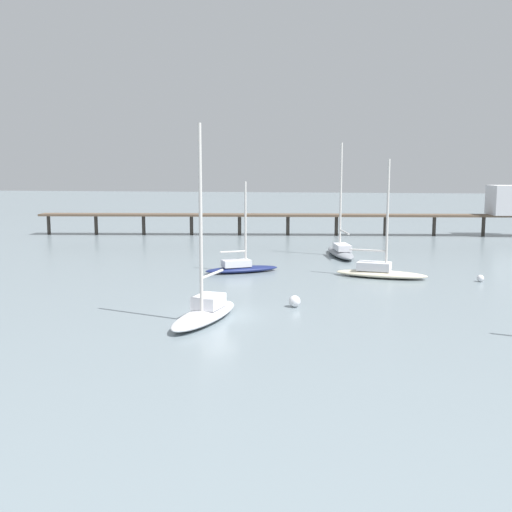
{
  "coord_description": "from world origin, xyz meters",
  "views": [
    {
      "loc": [
        8.35,
        -40.03,
        9.83
      ],
      "look_at": [
        0.0,
        17.14,
        1.5
      ],
      "focal_mm": 43.58,
      "sensor_mm": 36.0,
      "label": 1
    }
  ],
  "objects": [
    {
      "name": "ground_plane",
      "position": [
        0.0,
        0.0,
        0.0
      ],
      "size": [
        400.0,
        400.0,
        0.0
      ],
      "primitive_type": "plane",
      "color": "gray"
    },
    {
      "name": "pier",
      "position": [
        17.76,
        50.99,
        4.12
      ],
      "size": [
        71.73,
        11.69,
        7.21
      ],
      "color": "brown",
      "rests_on": "ground_plane"
    },
    {
      "name": "sailboat_white",
      "position": [
        -0.52,
        -1.91,
        0.71
      ],
      "size": [
        3.9,
        8.67,
        12.47
      ],
      "color": "white",
      "rests_on": "ground_plane"
    },
    {
      "name": "sailboat_navy",
      "position": [
        -1.35,
        16.56,
        0.56
      ],
      "size": [
        7.18,
        5.19,
        8.48
      ],
      "color": "navy",
      "rests_on": "ground_plane"
    },
    {
      "name": "sailboat_gray",
      "position": [
        7.81,
        28.52,
        0.73
      ],
      "size": [
        4.08,
        9.78,
        12.42
      ],
      "color": "gray",
      "rests_on": "ground_plane"
    },
    {
      "name": "sailboat_cream",
      "position": [
        11.39,
        15.77,
        0.62
      ],
      "size": [
        8.46,
        4.03,
        10.51
      ],
      "color": "beige",
      "rests_on": "ground_plane"
    },
    {
      "name": "mooring_buoy_outer",
      "position": [
        19.89,
        14.85,
        0.3
      ],
      "size": [
        0.6,
        0.6,
        0.6
      ],
      "primitive_type": "sphere",
      "color": "silver",
      "rests_on": "ground_plane"
    },
    {
      "name": "mooring_buoy_far",
      "position": [
        4.85,
        2.8,
        0.42
      ],
      "size": [
        0.83,
        0.83,
        0.83
      ],
      "primitive_type": "sphere",
      "color": "silver",
      "rests_on": "ground_plane"
    }
  ]
}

